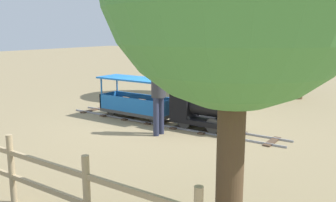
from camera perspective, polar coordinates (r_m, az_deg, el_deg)
ground_plane at (r=8.65m, az=-0.30°, el=-3.54°), size 60.00×60.00×0.00m
track at (r=8.63m, az=-0.14°, el=-3.46°), size 0.67×5.70×0.04m
locomotive at (r=8.07m, az=4.95°, el=-1.10°), size 0.63×1.45×0.96m
passenger_car at (r=9.07m, az=-4.82°, el=-0.14°), size 0.73×2.00×0.97m
conductor_person at (r=7.58m, az=-1.47°, el=1.76°), size 0.30×0.30×1.62m
park_bench at (r=11.07m, az=8.17°, el=1.75°), size 1.31×0.43×0.82m
oak_tree_near at (r=11.85m, az=5.11°, el=13.48°), size 2.57×2.57×4.00m
oak_tree_distant at (r=12.31m, az=20.22°, el=14.19°), size 1.87×1.87×3.98m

